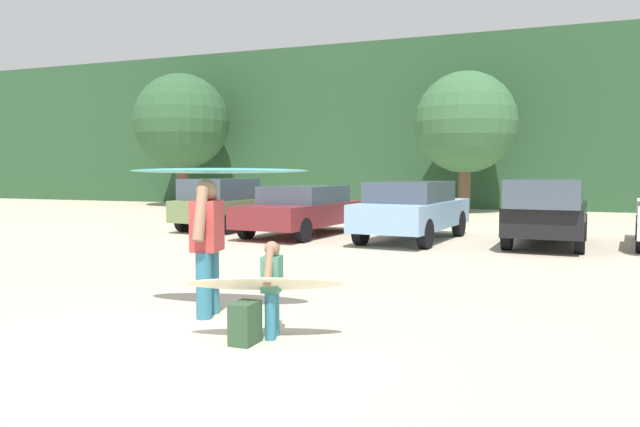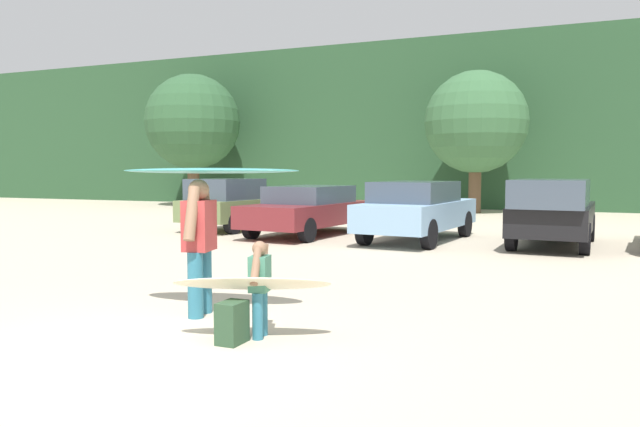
{
  "view_description": "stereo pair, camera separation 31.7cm",
  "coord_description": "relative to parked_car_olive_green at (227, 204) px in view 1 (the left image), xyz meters",
  "views": [
    {
      "loc": [
        3.86,
        -5.06,
        1.85
      ],
      "look_at": [
        -0.44,
        5.76,
        1.03
      ],
      "focal_mm": 34.36,
      "sensor_mm": 36.0,
      "label": 1
    },
    {
      "loc": [
        4.15,
        -4.94,
        1.85
      ],
      "look_at": [
        -0.44,
        5.76,
        1.03
      ],
      "focal_mm": 34.36,
      "sensor_mm": 36.0,
      "label": 2
    }
  ],
  "objects": [
    {
      "name": "tree_far_right",
      "position": [
        -8.64,
        10.23,
        3.5
      ],
      "size": [
        4.88,
        4.88,
        6.78
      ],
      "color": "brown",
      "rests_on": "ground_plane"
    },
    {
      "name": "surfboard_teal",
      "position": [
        5.58,
        -9.82,
        1.03
      ],
      "size": [
        2.45,
        1.07,
        0.09
      ],
      "rotation": [
        0.0,
        0.0,
        3.32
      ],
      "color": "teal"
    },
    {
      "name": "parked_car_black",
      "position": [
        9.3,
        -0.77,
        0.06
      ],
      "size": [
        1.93,
        4.55,
        1.64
      ],
      "rotation": [
        0.0,
        0.0,
        1.53
      ],
      "color": "black",
      "rests_on": "ground_plane"
    },
    {
      "name": "person_child",
      "position": [
        6.7,
        -10.52,
        -0.21
      ],
      "size": [
        0.25,
        0.53,
        1.08
      ],
      "rotation": [
        0.0,
        0.0,
        3.36
      ],
      "color": "teal",
      "rests_on": "ground_plane"
    },
    {
      "name": "parked_car_maroon",
      "position": [
        2.78,
        -0.57,
        -0.07
      ],
      "size": [
        2.37,
        4.79,
        1.4
      ],
      "rotation": [
        0.0,
        0.0,
        1.47
      ],
      "color": "maroon",
      "rests_on": "ground_plane"
    },
    {
      "name": "hillside_ridge",
      "position": [
        5.79,
        19.16,
        3.32
      ],
      "size": [
        108.0,
        12.0,
        8.28
      ],
      "primitive_type": "cube",
      "color": "#284C2D",
      "rests_on": "ground_plane"
    },
    {
      "name": "parked_car_sky_blue",
      "position": [
        5.99,
        -0.75,
        0.02
      ],
      "size": [
        2.27,
        4.86,
        1.56
      ],
      "rotation": [
        0.0,
        0.0,
        1.48
      ],
      "color": "#84ADD1",
      "rests_on": "ground_plane"
    },
    {
      "name": "tree_right",
      "position": [
        5.68,
        10.5,
        3.08
      ],
      "size": [
        4.38,
        4.38,
        6.1
      ],
      "color": "brown",
      "rests_on": "ground_plane"
    },
    {
      "name": "surfboard_cream",
      "position": [
        6.66,
        -10.63,
        -0.2
      ],
      "size": [
        1.79,
        1.08,
        0.27
      ],
      "rotation": [
        0.0,
        0.0,
        3.52
      ],
      "color": "beige"
    },
    {
      "name": "parked_car_olive_green",
      "position": [
        0.0,
        0.0,
        0.0
      ],
      "size": [
        2.17,
        4.11,
        1.59
      ],
      "rotation": [
        0.0,
        0.0,
        1.46
      ],
      "color": "#6B7F4C",
      "rests_on": "ground_plane"
    },
    {
      "name": "person_adult",
      "position": [
        5.49,
        -9.92,
        0.16
      ],
      "size": [
        0.4,
        0.81,
        1.74
      ],
      "rotation": [
        0.0,
        0.0,
        3.36
      ],
      "color": "teal",
      "rests_on": "ground_plane"
    },
    {
      "name": "backpack_dropped",
      "position": [
        6.54,
        -10.85,
        -0.59
      ],
      "size": [
        0.24,
        0.34,
        0.45
      ],
      "color": "#2D4C33",
      "rests_on": "ground_plane"
    },
    {
      "name": "ground_plane",
      "position": [
        5.79,
        -11.46,
        -0.82
      ],
      "size": [
        120.0,
        120.0,
        0.0
      ],
      "primitive_type": "plane",
      "color": "beige"
    }
  ]
}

